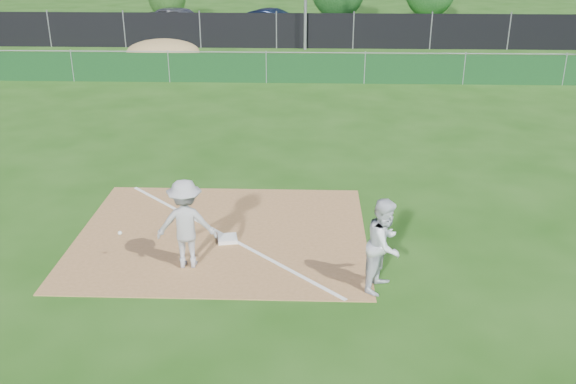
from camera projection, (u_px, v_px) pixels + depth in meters
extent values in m
plane|color=#1B470F|center=(257.00, 116.00, 21.73)|extent=(90.00, 90.00, 0.00)
cube|color=olive|center=(222.00, 235.00, 13.43)|extent=(6.00, 5.00, 0.02)
cube|color=white|center=(222.00, 234.00, 13.43)|extent=(5.01, 5.01, 0.01)
cube|color=#0E3414|center=(266.00, 68.00, 26.11)|extent=(44.00, 0.05, 1.20)
ellipsoid|color=olive|center=(163.00, 52.00, 29.51)|extent=(3.38, 2.60, 1.17)
cube|color=black|center=(276.00, 31.00, 33.37)|extent=(46.00, 0.04, 1.80)
cube|color=black|center=(281.00, 33.00, 38.33)|extent=(46.00, 9.00, 0.01)
cube|color=white|center=(227.00, 239.00, 13.14)|extent=(0.46, 0.46, 0.08)
imported|color=#ADADB0|center=(186.00, 224.00, 11.89)|extent=(1.16, 0.71, 1.73)
sphere|color=white|center=(120.00, 233.00, 12.15)|extent=(0.08, 0.08, 0.08)
imported|color=silver|center=(384.00, 245.00, 11.17)|extent=(0.96, 1.04, 1.72)
imported|color=#94969B|center=(180.00, 20.00, 37.73)|extent=(5.04, 3.42, 1.59)
imported|color=black|center=(274.00, 23.00, 37.12)|extent=(4.76, 3.13, 1.48)
imported|color=black|center=(402.00, 27.00, 36.53)|extent=(4.26, 2.45, 1.16)
cylinder|color=#382316|center=(168.00, 14.00, 43.46)|extent=(0.24, 0.24, 0.85)
cylinder|color=#382316|center=(338.00, 12.00, 42.91)|extent=(0.24, 0.24, 1.22)
cylinder|color=#382316|center=(429.00, 11.00, 43.67)|extent=(0.24, 0.24, 1.15)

